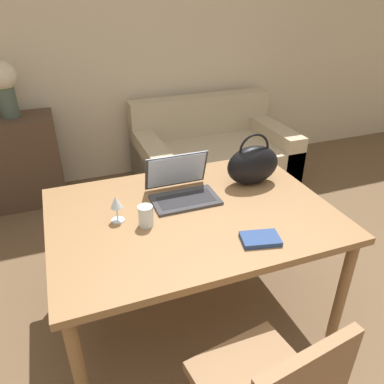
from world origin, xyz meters
name	(u,v)px	position (x,y,z in m)	size (l,w,h in m)	color
wall_back	(103,42)	(0.00, 2.76, 1.35)	(10.00, 0.06, 2.70)	beige
dining_table	(191,222)	(0.08, 0.62, 0.67)	(1.52, 1.10, 0.74)	olive
couch	(212,156)	(0.90, 2.22, 0.28)	(1.51, 0.96, 0.82)	#C1B293
sideboard	(6,164)	(-1.02, 2.44, 0.41)	(0.93, 0.40, 0.83)	#4C3828
laptop	(181,186)	(0.09, 0.81, 0.80)	(0.38, 0.31, 0.24)	#38383D
drinking_glass	(146,216)	(-0.18, 0.58, 0.80)	(0.08, 0.08, 0.11)	silver
wine_glass	(116,204)	(-0.31, 0.67, 0.84)	(0.07, 0.07, 0.15)	silver
handbag	(253,165)	(0.55, 0.80, 0.87)	(0.33, 0.17, 0.32)	black
flower_vase	(3,83)	(-0.88, 2.47, 1.11)	(0.24, 0.24, 0.46)	#47564C
book	(260,239)	(0.30, 0.25, 0.75)	(0.21, 0.16, 0.02)	navy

